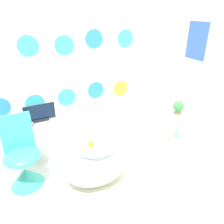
% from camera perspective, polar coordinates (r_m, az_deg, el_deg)
% --- Properties ---
extents(ground_plane, '(12.00, 12.00, 0.00)m').
position_cam_1_polar(ground_plane, '(2.54, 2.92, -25.73)').
color(ground_plane, silver).
extents(wall_back_dotted, '(4.51, 0.05, 2.60)m').
position_cam_1_polar(wall_back_dotted, '(3.33, -12.58, 13.20)').
color(wall_back_dotted, white).
rests_on(wall_back_dotted, ground_plane).
extents(wall_right, '(0.06, 2.78, 2.60)m').
position_cam_1_polar(wall_right, '(3.50, 22.12, 12.68)').
color(wall_right, silver).
rests_on(wall_right, ground_plane).
extents(rug, '(0.94, 0.88, 0.01)m').
position_cam_1_polar(rug, '(2.83, -3.94, -18.91)').
color(rug, silver).
rests_on(rug, ground_plane).
extents(bathtub, '(0.81, 0.61, 0.54)m').
position_cam_1_polar(bathtub, '(2.75, -4.38, -12.86)').
color(bathtub, white).
rests_on(bathtub, ground_plane).
extents(rubber_duck, '(0.06, 0.07, 0.07)m').
position_cam_1_polar(rubber_duck, '(2.53, -5.54, -8.25)').
color(rubber_duck, yellow).
rests_on(rubber_duck, bathtub).
extents(chair, '(0.42, 0.42, 0.88)m').
position_cam_1_polar(chair, '(2.89, -22.02, -12.77)').
color(chair, '#38B2A3').
rests_on(chair, ground_plane).
extents(tv_cabinet, '(0.48, 0.40, 0.54)m').
position_cam_1_polar(tv_cabinet, '(3.39, -17.45, -6.09)').
color(tv_cabinet, silver).
rests_on(tv_cabinet, ground_plane).
extents(tv, '(0.42, 0.12, 0.24)m').
position_cam_1_polar(tv, '(3.21, -18.32, -0.42)').
color(tv, black).
rests_on(tv, tv_cabinet).
extents(vase, '(0.09, 0.09, 0.20)m').
position_cam_1_polar(vase, '(3.08, -21.08, -2.29)').
color(vase, '#2D72B7').
rests_on(vase, tv_cabinet).
extents(side_table, '(0.38, 0.29, 0.51)m').
position_cam_1_polar(side_table, '(3.53, 16.44, -2.35)').
color(side_table, '#99E0D8').
rests_on(side_table, ground_plane).
extents(potted_plant_left, '(0.16, 0.16, 0.22)m').
position_cam_1_polar(potted_plant_left, '(3.42, 16.95, 1.31)').
color(potted_plant_left, '#8C6B4C').
rests_on(potted_plant_left, side_table).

